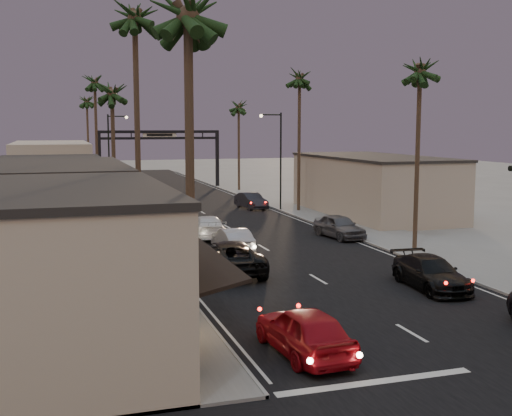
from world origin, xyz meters
TOP-DOWN VIEW (x-y plane):
  - ground at (0.00, 40.00)m, footprint 200.00×200.00m
  - road at (0.00, 45.00)m, footprint 14.00×120.00m
  - sidewalk_left at (-9.50, 52.00)m, footprint 5.00×92.00m
  - sidewalk_right at (9.50, 52.00)m, footprint 5.00×92.00m
  - storefront_near at (-13.00, 12.00)m, footprint 8.00×12.00m
  - storefront_mid at (-13.00, 26.00)m, footprint 8.00×14.00m
  - storefront_far at (-13.00, 42.00)m, footprint 8.00×16.00m
  - storefront_dist at (-13.00, 65.00)m, footprint 8.00×20.00m
  - building_right at (14.00, 40.00)m, footprint 8.00×18.00m
  - arch at (0.00, 70.00)m, footprint 15.20×0.40m
  - streetlight_right at (6.92, 45.00)m, footprint 2.13×0.30m
  - streetlight_left at (-6.92, 58.00)m, footprint 2.13×0.30m
  - palm_la at (-8.60, 9.00)m, footprint 3.20×3.20m
  - palm_lb at (-8.60, 22.00)m, footprint 3.20×3.20m
  - palm_lc at (-8.60, 36.00)m, footprint 3.20×3.20m
  - palm_ld at (-8.60, 55.00)m, footprint 3.20×3.20m
  - palm_ra at (8.60, 24.00)m, footprint 3.20×3.20m
  - palm_rb at (8.60, 44.00)m, footprint 3.20×3.20m
  - palm_rc at (8.60, 64.00)m, footprint 3.20×3.20m
  - palm_far at (-8.30, 78.00)m, footprint 3.20×3.20m
  - oncoming_red at (-4.70, 9.11)m, footprint 2.34×5.09m
  - oncoming_pickup at (-3.99, 21.76)m, footprint 3.03×6.36m
  - oncoming_silver at (-2.26, 27.26)m, footprint 1.71×4.63m
  - oncoming_white at (-2.60, 32.76)m, footprint 2.58×5.48m
  - oncoming_dgrey at (-4.48, 40.78)m, footprint 2.50×4.88m
  - oncoming_grey_far at (-4.69, 49.19)m, footprint 1.46×4.12m
  - curbside_black at (4.42, 15.67)m, footprint 2.51×5.42m
  - curbside_grey at (6.20, 29.94)m, footprint 2.47×4.98m
  - curbside_far at (4.98, 47.07)m, footprint 2.23×4.80m

SIDE VIEW (x-z plane):
  - ground at x=0.00m, z-range 0.00..0.00m
  - road at x=0.00m, z-range -0.01..0.01m
  - sidewalk_left at x=-9.50m, z-range 0.00..0.12m
  - sidewalk_right at x=9.50m, z-range 0.00..0.12m
  - oncoming_grey_far at x=-4.69m, z-range 0.00..1.36m
  - oncoming_silver at x=-2.26m, z-range 0.00..1.51m
  - curbside_far at x=4.98m, z-range 0.00..1.52m
  - curbside_black at x=4.42m, z-range 0.00..1.53m
  - oncoming_white at x=-2.60m, z-range 0.00..1.55m
  - oncoming_dgrey at x=-4.48m, z-range 0.00..1.59m
  - curbside_grey at x=6.20m, z-range 0.00..1.63m
  - oncoming_red at x=-4.70m, z-range 0.00..1.69m
  - oncoming_pickup at x=-3.99m, z-range 0.00..1.75m
  - storefront_far at x=-13.00m, z-range 0.00..5.00m
  - building_right at x=14.00m, z-range 0.00..5.00m
  - storefront_near at x=-13.00m, z-range 0.00..5.50m
  - storefront_mid at x=-13.00m, z-range 0.00..5.50m
  - storefront_dist at x=-13.00m, z-range 0.00..6.00m
  - streetlight_right at x=6.92m, z-range 0.83..9.83m
  - streetlight_left at x=-6.92m, z-range 0.83..9.83m
  - arch at x=0.00m, z-range 1.90..9.17m
  - palm_lc at x=-8.60m, z-range 4.37..16.57m
  - palm_rc at x=8.60m, z-range 4.37..16.57m
  - palm_la at x=-8.60m, z-range 4.84..18.04m
  - palm_ra at x=8.60m, z-range 4.84..18.04m
  - palm_far at x=-8.30m, z-range 4.84..18.04m
  - palm_ld at x=-8.60m, z-range 5.32..19.52m
  - palm_rb at x=8.60m, z-range 5.32..19.52m
  - palm_lb at x=-8.60m, z-range 5.79..20.99m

